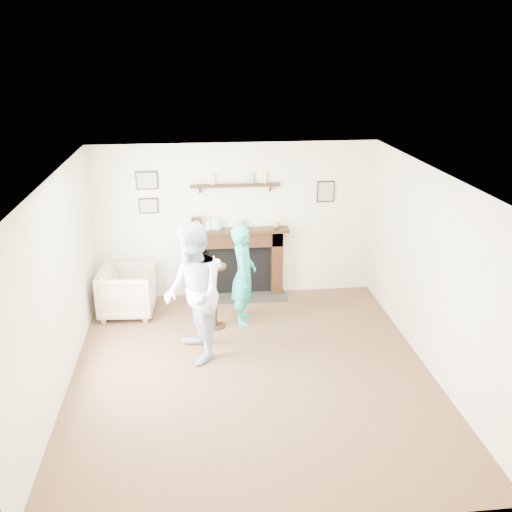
# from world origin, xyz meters

# --- Properties ---
(ground) EXTENTS (5.00, 5.00, 0.00)m
(ground) POSITION_xyz_m (0.00, 0.00, 0.00)
(ground) COLOR brown
(ground) RESTS_ON ground
(room_shell) EXTENTS (4.54, 5.02, 2.52)m
(room_shell) POSITION_xyz_m (-0.00, 0.69, 1.62)
(room_shell) COLOR #EBE5C8
(room_shell) RESTS_ON ground
(armchair) EXTENTS (0.87, 0.85, 0.74)m
(armchair) POSITION_xyz_m (-1.70, 1.89, 0.00)
(armchair) COLOR tan
(armchair) RESTS_ON ground
(man) EXTENTS (0.88, 1.03, 1.84)m
(man) POSITION_xyz_m (-0.70, 0.45, 0.00)
(man) COLOR #A9C1D3
(man) RESTS_ON ground
(woman) EXTENTS (0.44, 0.59, 1.50)m
(woman) POSITION_xyz_m (0.03, 1.44, 0.00)
(woman) COLOR #20B59C
(woman) RESTS_ON ground
(pedestal_table) EXTENTS (0.34, 0.34, 1.10)m
(pedestal_table) POSITION_xyz_m (-0.40, 1.31, 0.68)
(pedestal_table) COLOR black
(pedestal_table) RESTS_ON ground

